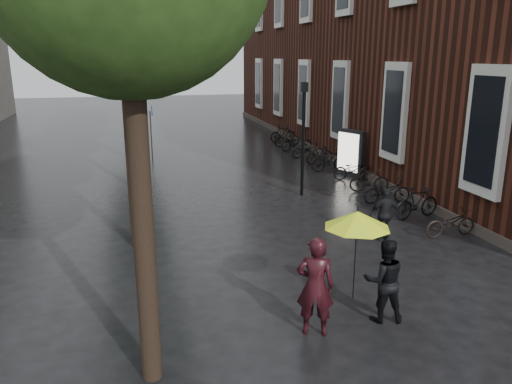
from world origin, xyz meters
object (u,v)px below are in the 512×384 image
object	(u,v)px
person_black	(384,280)
parked_bicycles	(334,161)
person_burgundy	(315,286)
pedestrian_walking	(385,214)
lamp_post	(303,128)
ad_lightbox	(351,153)

from	to	relation	value
person_black	parked_bicycles	distance (m)	12.94
person_burgundy	pedestrian_walking	xyz separation A→B (m)	(3.64, 4.12, -0.20)
person_burgundy	pedestrian_walking	bearing A→B (deg)	-110.19
parked_bicycles	pedestrian_walking	bearing A→B (deg)	-103.20
person_burgundy	parked_bicycles	world-z (taller)	person_burgundy
lamp_post	ad_lightbox	bearing A→B (deg)	38.37
parked_bicycles	ad_lightbox	bearing A→B (deg)	-66.65
lamp_post	person_burgundy	bearing A→B (deg)	-107.88
person_burgundy	parked_bicycles	xyz separation A→B (m)	(5.58, 12.41, -0.49)
parked_bicycles	ad_lightbox	xyz separation A→B (m)	(0.39, -0.91, 0.53)
person_black	ad_lightbox	distance (m)	12.22
person_black	ad_lightbox	world-z (taller)	ad_lightbox
ad_lightbox	person_black	bearing A→B (deg)	-136.19
person_burgundy	parked_bicycles	distance (m)	13.61
person_burgundy	pedestrian_walking	world-z (taller)	person_burgundy
person_burgundy	lamp_post	xyz separation A→B (m)	(2.93, 9.09, 1.55)
pedestrian_walking	ad_lightbox	bearing A→B (deg)	-97.75
person_burgundy	ad_lightbox	distance (m)	12.96
pedestrian_walking	person_burgundy	bearing A→B (deg)	58.43
parked_bicycles	lamp_post	world-z (taller)	lamp_post
pedestrian_walking	ad_lightbox	xyz separation A→B (m)	(2.34, 7.37, 0.25)
pedestrian_walking	lamp_post	bearing A→B (deg)	-72.15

